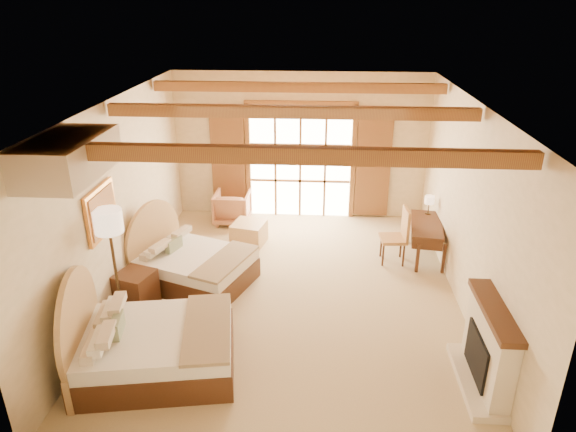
# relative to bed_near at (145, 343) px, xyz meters

# --- Properties ---
(floor) EXTENTS (7.00, 7.00, 0.00)m
(floor) POSITION_rel_bed_near_xyz_m (1.80, 1.98, -0.40)
(floor) COLOR tan
(floor) RESTS_ON ground
(wall_back) EXTENTS (5.50, 0.00, 5.50)m
(wall_back) POSITION_rel_bed_near_xyz_m (1.80, 5.48, 1.20)
(wall_back) COLOR beige
(wall_back) RESTS_ON ground
(wall_left) EXTENTS (0.00, 7.00, 7.00)m
(wall_left) POSITION_rel_bed_near_xyz_m (-0.95, 1.98, 1.20)
(wall_left) COLOR beige
(wall_left) RESTS_ON ground
(wall_right) EXTENTS (0.00, 7.00, 7.00)m
(wall_right) POSITION_rel_bed_near_xyz_m (4.55, 1.98, 1.20)
(wall_right) COLOR beige
(wall_right) RESTS_ON ground
(ceiling) EXTENTS (7.00, 7.00, 0.00)m
(ceiling) POSITION_rel_bed_near_xyz_m (1.80, 1.98, 2.80)
(ceiling) COLOR #AB662F
(ceiling) RESTS_ON ground
(ceiling_beams) EXTENTS (5.39, 4.60, 0.18)m
(ceiling_beams) POSITION_rel_bed_near_xyz_m (1.80, 1.98, 2.68)
(ceiling_beams) COLOR olive
(ceiling_beams) RESTS_ON ceiling
(french_doors) EXTENTS (3.95, 0.08, 2.60)m
(french_doors) POSITION_rel_bed_near_xyz_m (1.80, 5.42, 0.85)
(french_doors) COLOR white
(french_doors) RESTS_ON ground
(fireplace) EXTENTS (0.46, 1.40, 1.16)m
(fireplace) POSITION_rel_bed_near_xyz_m (4.40, -0.02, 0.11)
(fireplace) COLOR beige
(fireplace) RESTS_ON ground
(painting) EXTENTS (0.06, 0.95, 0.75)m
(painting) POSITION_rel_bed_near_xyz_m (-0.90, 1.23, 1.35)
(painting) COLOR #CC8236
(painting) RESTS_ON wall_left
(canopy_valance) EXTENTS (0.70, 1.40, 0.45)m
(canopy_valance) POSITION_rel_bed_near_xyz_m (-0.60, -0.02, 2.55)
(canopy_valance) COLOR beige
(canopy_valance) RESTS_ON ceiling
(bed_near) EXTENTS (2.24, 1.83, 1.32)m
(bed_near) POSITION_rel_bed_near_xyz_m (0.00, 0.00, 0.00)
(bed_near) COLOR #422316
(bed_near) RESTS_ON floor
(bed_far) EXTENTS (2.28, 1.93, 1.20)m
(bed_far) POSITION_rel_bed_near_xyz_m (-0.00, 2.26, -0.04)
(bed_far) COLOR #422316
(bed_far) RESTS_ON floor
(nightstand) EXTENTS (0.67, 0.67, 0.64)m
(nightstand) POSITION_rel_bed_near_xyz_m (-0.62, 1.41, -0.08)
(nightstand) COLOR #422316
(nightstand) RESTS_ON floor
(floor_lamp) EXTENTS (0.40, 0.40, 1.89)m
(floor_lamp) POSITION_rel_bed_near_xyz_m (-0.70, 0.95, 1.21)
(floor_lamp) COLOR #382816
(floor_lamp) RESTS_ON floor
(armchair) EXTENTS (0.77, 0.79, 0.71)m
(armchair) POSITION_rel_bed_near_xyz_m (0.34, 4.89, -0.05)
(armchair) COLOR #AF714D
(armchair) RESTS_ON floor
(ottoman) EXTENTS (0.73, 0.73, 0.45)m
(ottoman) POSITION_rel_bed_near_xyz_m (0.85, 3.87, -0.18)
(ottoman) COLOR tan
(ottoman) RESTS_ON floor
(desk) EXTENTS (0.74, 1.37, 0.70)m
(desk) POSITION_rel_bed_near_xyz_m (4.27, 3.51, -0.02)
(desk) COLOR #422316
(desk) RESTS_ON floor
(desk_chair) EXTENTS (0.50, 0.50, 1.07)m
(desk_chair) POSITION_rel_bed_near_xyz_m (3.66, 3.28, -0.07)
(desk_chair) COLOR #AC6E41
(desk_chair) RESTS_ON floor
(desk_lamp) EXTENTS (0.18, 0.18, 0.37)m
(desk_lamp) POSITION_rel_bed_near_xyz_m (4.38, 3.98, 0.58)
(desk_lamp) COLOR #382816
(desk_lamp) RESTS_ON desk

